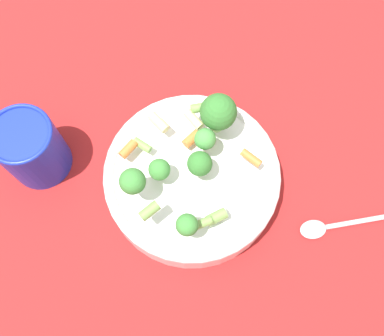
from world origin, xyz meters
TOP-DOWN VIEW (x-y plane):
  - ground_plane at (0.00, 0.00)m, footprint 3.00×3.00m
  - bowl at (0.00, 0.00)m, footprint 0.24×0.24m
  - pasta_salad at (-0.01, 0.02)m, footprint 0.17×0.19m
  - cup at (-0.21, -0.07)m, footprint 0.08×0.08m
  - spoon at (0.21, 0.04)m, footprint 0.15×0.12m

SIDE VIEW (x-z plane):
  - ground_plane at x=0.00m, z-range 0.00..0.00m
  - spoon at x=0.21m, z-range 0.00..0.01m
  - bowl at x=0.00m, z-range 0.00..0.05m
  - cup at x=-0.21m, z-range 0.00..0.10m
  - pasta_salad at x=-0.01m, z-range 0.05..0.12m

